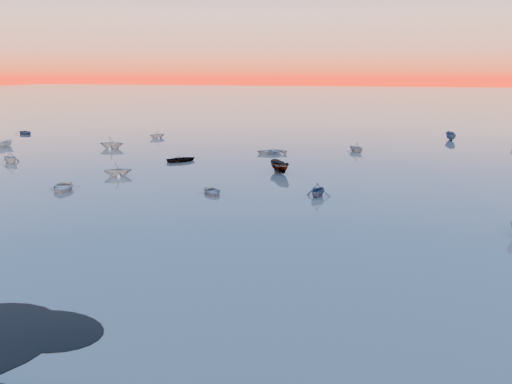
% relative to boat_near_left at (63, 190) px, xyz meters
% --- Properties ---
extents(ground, '(600.00, 600.00, 0.00)m').
position_rel_boat_near_left_xyz_m(ground, '(23.56, 71.40, 0.00)').
color(ground, slate).
rests_on(ground, ground).
extents(mud_lobes, '(140.00, 6.00, 0.07)m').
position_rel_boat_near_left_xyz_m(mud_lobes, '(23.56, -29.60, 0.01)').
color(mud_lobes, black).
rests_on(mud_lobes, ground).
extents(moored_fleet, '(124.00, 58.00, 1.20)m').
position_rel_boat_near_left_xyz_m(moored_fleet, '(23.56, 24.40, 0.00)').
color(moored_fleet, silver).
rests_on(moored_fleet, ground).
extents(boat_near_left, '(4.77, 3.58, 1.10)m').
position_rel_boat_near_left_xyz_m(boat_near_left, '(0.00, 0.00, 0.00)').
color(boat_near_left, silver).
rests_on(boat_near_left, ground).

